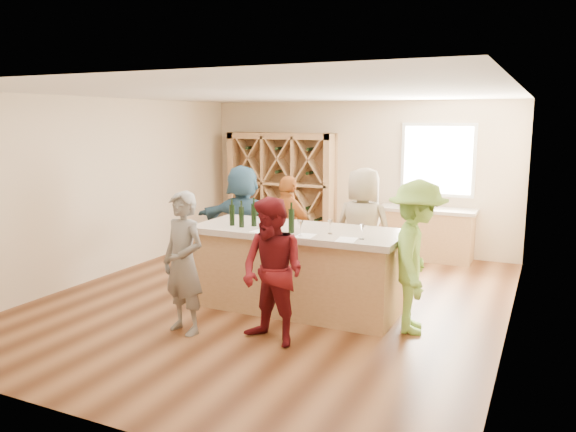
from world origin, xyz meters
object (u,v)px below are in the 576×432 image
at_px(wine_bottle_e, 276,217).
at_px(person_far_mid, 288,231).
at_px(wine_rack, 281,189).
at_px(tasting_counter_base, 298,272).
at_px(wine_bottle_d, 264,217).
at_px(wine_bottle_f, 291,221).
at_px(wine_bottle_b, 241,217).
at_px(person_far_left, 243,221).
at_px(person_server, 416,257).
at_px(wine_bottle_a, 232,215).
at_px(sink, 416,202).
at_px(person_far_right, 363,231).
at_px(person_near_left, 184,263).
at_px(wine_bottle_c, 254,215).
at_px(person_near_right, 273,272).

distance_m(wine_bottle_e, person_far_mid, 1.26).
distance_m(wine_rack, tasting_counter_base, 4.03).
xyz_separation_m(wine_bottle_e, person_far_mid, (-0.36, 1.13, -0.41)).
xyz_separation_m(wine_bottle_d, wine_bottle_f, (0.45, -0.11, 0.01)).
bearing_deg(wine_bottle_b, person_far_left, 119.07).
bearing_deg(wine_bottle_e, person_server, 1.82).
xyz_separation_m(wine_bottle_b, person_server, (2.25, 0.12, -0.32)).
bearing_deg(person_far_left, wine_bottle_a, 104.50).
relative_size(sink, wine_bottle_f, 1.81).
bearing_deg(person_far_right, tasting_counter_base, 67.00).
bearing_deg(tasting_counter_base, person_far_mid, 121.57).
bearing_deg(person_near_left, person_far_right, 72.51).
bearing_deg(person_server, wine_bottle_c, 78.25).
relative_size(wine_rack, person_near_right, 1.34).
bearing_deg(person_far_right, person_server, 136.11).
bearing_deg(wine_bottle_a, wine_bottle_f, -6.55).
bearing_deg(tasting_counter_base, wine_bottle_b, -159.93).
height_order(wine_bottle_a, person_near_left, person_near_left).
height_order(wine_bottle_a, person_far_left, person_far_left).
bearing_deg(person_near_left, wine_bottle_f, 61.50).
distance_m(tasting_counter_base, wine_bottle_a, 1.14).
distance_m(wine_bottle_b, wine_bottle_f, 0.74).
height_order(wine_bottle_b, wine_bottle_c, wine_bottle_c).
relative_size(wine_bottle_b, wine_bottle_f, 0.90).
bearing_deg(person_near_left, wine_bottle_b, 94.45).
bearing_deg(wine_bottle_d, wine_rack, 112.73).
height_order(wine_bottle_a, person_far_mid, person_far_mid).
xyz_separation_m(wine_bottle_a, wine_bottle_f, (0.91, -0.10, 0.01)).
bearing_deg(sink, wine_bottle_d, -107.90).
bearing_deg(tasting_counter_base, wine_bottle_e, -139.51).
xyz_separation_m(person_near_right, wine_bottle_f, (-0.18, 0.87, 0.41)).
xyz_separation_m(person_far_left, wine_bottle_f, (1.45, -1.34, 0.34)).
distance_m(wine_bottle_c, wine_bottle_f, 0.66).
xyz_separation_m(person_near_left, person_server, (2.42, 1.17, 0.07)).
bearing_deg(wine_bottle_e, wine_bottle_d, 179.29).
xyz_separation_m(wine_bottle_e, wine_bottle_f, (0.27, -0.11, -0.01)).
distance_m(person_near_left, person_server, 2.69).
bearing_deg(person_far_right, person_far_left, 4.86).
height_order(person_near_left, person_far_mid, person_near_left).
xyz_separation_m(person_far_mid, person_far_right, (1.13, 0.09, 0.08)).
relative_size(wine_bottle_c, person_near_right, 0.18).
xyz_separation_m(wine_bottle_c, person_server, (2.15, -0.02, -0.33)).
relative_size(wine_bottle_a, wine_bottle_e, 0.87).
relative_size(person_far_mid, person_far_left, 0.93).
height_order(person_far_left, wine_bottle_f, person_far_left).
relative_size(sink, person_far_mid, 0.33).
distance_m(person_near_left, person_near_right, 1.09).
bearing_deg(tasting_counter_base, person_server, -4.87).
xyz_separation_m(wine_bottle_c, person_far_mid, (-0.00, 1.05, -0.41)).
distance_m(wine_bottle_a, wine_bottle_f, 0.92).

